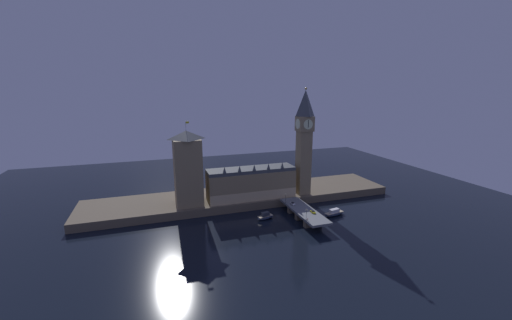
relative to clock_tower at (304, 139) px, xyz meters
name	(u,v)px	position (x,y,z in m)	size (l,w,h in m)	color
ground_plane	(260,221)	(-41.94, -25.87, -45.49)	(400.00, 400.00, 0.00)	black
embankment	(242,197)	(-41.94, 13.13, -42.78)	(220.00, 42.00, 5.44)	brown
parliament_hall	(251,183)	(-38.41, 2.96, -29.46)	(60.85, 17.02, 25.44)	#8E7A56
clock_tower	(304,139)	(0.00, 0.00, 0.00)	(10.80, 10.91, 75.55)	#8E7A56
victoria_tower	(188,168)	(-81.02, 4.20, -15.52)	(17.48, 17.48, 54.88)	#8E7A56
bridge	(304,212)	(-14.41, -30.87, -41.27)	(13.00, 46.00, 6.04)	slate
car_northbound_lead	(293,204)	(-17.27, -20.29, -38.81)	(1.85, 4.34, 1.38)	white
car_southbound_lead	(313,212)	(-11.55, -37.12, -38.84)	(1.96, 4.16, 1.31)	yellow
pedestrian_near_rail	(308,219)	(-20.13, -46.74, -38.54)	(0.38, 0.38, 1.73)	black
street_lamp_near	(306,213)	(-20.53, -45.59, -35.24)	(1.34, 0.60, 6.73)	#2D3333
street_lamp_far	(286,197)	(-20.53, -16.15, -35.37)	(1.34, 0.60, 6.54)	#2D3333
boat_upstream	(265,217)	(-37.61, -23.84, -43.82)	(11.82, 6.74, 4.58)	#1E2842
boat_downstream	(334,213)	(6.57, -32.50, -43.89)	(15.71, 7.43, 4.38)	#1E2842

